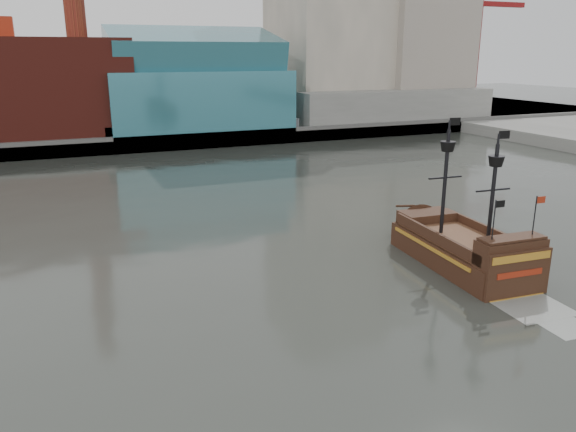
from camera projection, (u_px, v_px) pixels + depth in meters
name	position (u px, v px, depth m)	size (l,w,h in m)	color
ground	(331.00, 325.00, 31.89)	(400.00, 400.00, 0.00)	#272A25
promenade_far	(123.00, 124.00, 112.98)	(220.00, 60.00, 2.00)	slate
seawall	(147.00, 144.00, 86.80)	(220.00, 1.00, 2.60)	#4C4C49
crane_a	(476.00, 33.00, 128.37)	(22.50, 4.00, 32.25)	slate
crane_b	(478.00, 50.00, 141.79)	(19.10, 4.00, 26.25)	slate
pirate_ship	(463.00, 253.00, 40.35)	(5.62, 15.36, 11.29)	black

